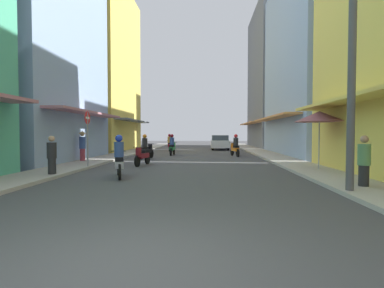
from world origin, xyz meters
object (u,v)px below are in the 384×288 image
at_px(pedestrian_crossing, 52,157).
at_px(street_sign_no_entry, 88,131).
at_px(motorbike_green, 172,146).
at_px(pedestrian_far, 82,145).
at_px(motorbike_orange, 235,146).
at_px(utility_pole, 352,69).
at_px(pedestrian_midway, 364,163).
at_px(parked_car, 220,142).
at_px(motorbike_silver, 119,159).
at_px(motorbike_black, 146,148).
at_px(motorbike_red, 170,143).
at_px(vendor_umbrella, 319,117).
at_px(motorbike_maroon, 142,156).

xyz_separation_m(pedestrian_crossing, street_sign_no_entry, (0.20, 2.81, 0.95)).
relative_size(motorbike_green, pedestrian_far, 1.03).
distance_m(motorbike_orange, utility_pole, 13.52).
height_order(pedestrian_midway, street_sign_no_entry, street_sign_no_entry).
relative_size(motorbike_orange, parked_car, 0.43).
xyz_separation_m(motorbike_silver, motorbike_green, (0.63, 11.38, 0.00)).
xyz_separation_m(motorbike_black, motorbike_orange, (5.89, 2.35, 0.00)).
distance_m(motorbike_red, vendor_umbrella, 17.03).
height_order(motorbike_green, utility_pole, utility_pole).
height_order(motorbike_black, pedestrian_midway, motorbike_black).
relative_size(parked_car, street_sign_no_entry, 1.55).
distance_m(motorbike_silver, pedestrian_crossing, 2.51).
bearing_deg(vendor_umbrella, utility_pole, -101.33).
xyz_separation_m(motorbike_maroon, motorbike_silver, (0.05, -4.09, 0.20)).
distance_m(motorbike_orange, vendor_umbrella, 8.95).
bearing_deg(motorbike_red, utility_pole, -69.56).
distance_m(parked_car, utility_pole, 22.17).
relative_size(motorbike_silver, motorbike_red, 0.96).
xyz_separation_m(pedestrian_midway, utility_pole, (-0.70, -0.66, 2.52)).
height_order(motorbike_black, pedestrian_crossing, motorbike_black).
relative_size(motorbike_orange, street_sign_no_entry, 0.67).
distance_m(motorbike_silver, street_sign_no_entry, 3.75).
relative_size(motorbike_orange, utility_pole, 0.28).
height_order(vendor_umbrella, street_sign_no_entry, street_sign_no_entry).
distance_m(motorbike_black, motorbike_green, 3.53).
height_order(motorbike_silver, pedestrian_crossing, motorbike_silver).
height_order(motorbike_maroon, pedestrian_midway, pedestrian_midway).
xyz_separation_m(motorbike_maroon, motorbike_red, (-0.24, 12.80, 0.20)).
relative_size(motorbike_orange, motorbike_red, 0.98).
xyz_separation_m(motorbike_orange, vendor_umbrella, (2.76, -8.36, 1.63)).
bearing_deg(motorbike_maroon, motorbike_orange, 50.41).
distance_m(motorbike_black, street_sign_no_entry, 5.65).
xyz_separation_m(motorbike_maroon, motorbike_green, (0.67, 7.28, 0.20)).
xyz_separation_m(motorbike_silver, pedestrian_crossing, (-2.51, -0.03, 0.06)).
bearing_deg(pedestrian_crossing, street_sign_no_entry, 85.87).
distance_m(motorbike_maroon, vendor_umbrella, 8.46).
xyz_separation_m(pedestrian_far, street_sign_no_entry, (1.35, -2.56, 0.73)).
xyz_separation_m(pedestrian_crossing, utility_pole, (9.52, -2.66, 2.54)).
bearing_deg(motorbike_green, street_sign_no_entry, -108.86).
bearing_deg(pedestrian_far, motorbike_red, 73.75).
bearing_deg(motorbike_green, motorbike_black, -111.66).
distance_m(motorbike_green, pedestrian_crossing, 11.83).
bearing_deg(pedestrian_far, motorbike_black, 42.75).
distance_m(motorbike_red, utility_pole, 21.07).
xyz_separation_m(utility_pole, street_sign_no_entry, (-9.32, 5.47, -1.59)).
bearing_deg(motorbike_orange, motorbike_silver, -116.51).
distance_m(parked_car, pedestrian_far, 16.08).
bearing_deg(motorbike_maroon, motorbike_black, 98.95).
xyz_separation_m(pedestrian_far, vendor_umbrella, (11.63, -3.25, 1.35)).
height_order(parked_car, pedestrian_far, pedestrian_far).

